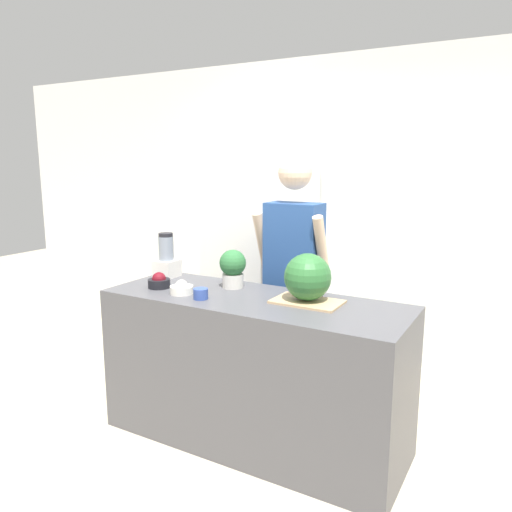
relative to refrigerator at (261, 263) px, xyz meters
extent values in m
plane|color=beige|center=(0.64, -1.57, -0.84)|extent=(14.00, 14.00, 0.00)
cube|color=white|center=(0.64, 0.42, 0.46)|extent=(8.00, 0.06, 2.60)
cube|color=#4C4C51|center=(0.64, -1.24, -0.38)|extent=(1.86, 0.66, 0.92)
cube|color=white|center=(0.00, 0.00, 0.00)|extent=(0.78, 0.73, 1.68)
cylinder|color=gray|center=(0.23, -0.38, 0.17)|extent=(0.02, 0.02, 0.59)
cube|color=#4C608C|center=(0.63, -0.65, -0.42)|extent=(0.28, 0.18, 0.85)
cube|color=#284C8C|center=(0.63, -0.65, 0.30)|extent=(0.38, 0.22, 0.60)
sphere|color=beige|center=(0.63, -0.65, 0.80)|extent=(0.23, 0.23, 0.23)
cylinder|color=beige|center=(0.40, -0.69, 0.29)|extent=(0.07, 0.24, 0.50)
cylinder|color=beige|center=(0.85, -0.69, 0.29)|extent=(0.07, 0.24, 0.50)
cube|color=tan|center=(0.97, -1.18, 0.09)|extent=(0.39, 0.25, 0.01)
sphere|color=#2D6B33|center=(0.96, -1.17, 0.23)|extent=(0.27, 0.27, 0.27)
cylinder|color=black|center=(-0.01, -1.33, 0.11)|extent=(0.14, 0.14, 0.06)
sphere|color=maroon|center=(-0.01, -1.33, 0.14)|extent=(0.09, 0.09, 0.09)
cylinder|color=white|center=(0.21, -1.38, 0.10)|extent=(0.14, 0.14, 0.05)
sphere|color=white|center=(0.21, -1.38, 0.13)|extent=(0.08, 0.08, 0.08)
cylinder|color=#334C9E|center=(0.38, -1.41, 0.11)|extent=(0.09, 0.09, 0.06)
cube|color=silver|center=(-0.16, -1.07, 0.14)|extent=(0.15, 0.15, 0.12)
cylinder|color=gray|center=(-0.16, -1.07, 0.28)|extent=(0.10, 0.10, 0.17)
cylinder|color=black|center=(-0.16, -1.07, 0.38)|extent=(0.10, 0.10, 0.02)
cylinder|color=beige|center=(0.41, -1.09, 0.12)|extent=(0.14, 0.14, 0.09)
sphere|color=#2D6B38|center=(0.41, -1.09, 0.24)|extent=(0.17, 0.17, 0.17)
camera|label=1|loc=(2.08, -3.73, 0.89)|focal=35.00mm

